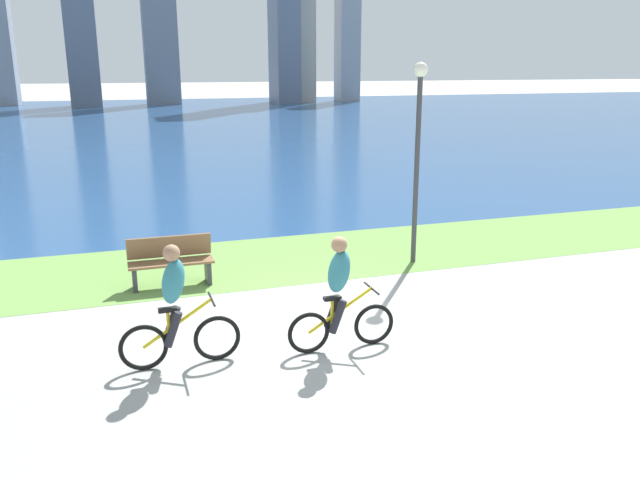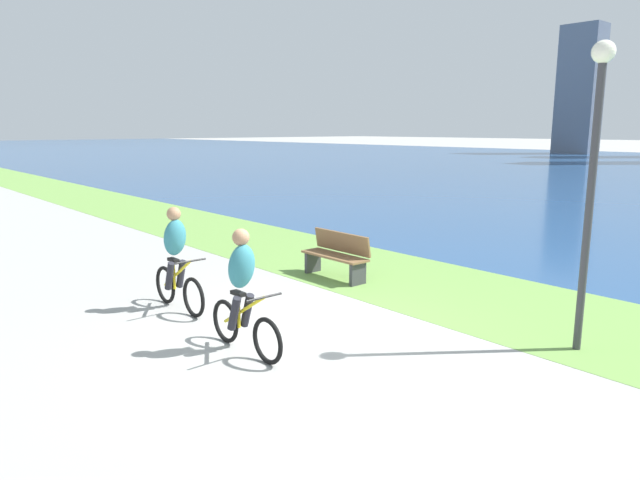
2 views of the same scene
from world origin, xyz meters
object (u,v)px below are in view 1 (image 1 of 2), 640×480
cyclist_lead (340,294)px  bench_near_path (171,262)px  cyclist_trailing (176,307)px  lamppost_tall (418,135)px

cyclist_lead → bench_near_path: cyclist_lead is taller
cyclist_trailing → bench_near_path: (0.22, 3.28, -0.38)m
cyclist_trailing → lamppost_tall: size_ratio=0.43×
cyclist_lead → cyclist_trailing: bearing=175.0°
cyclist_trailing → lamppost_tall: bearing=32.4°
cyclist_lead → cyclist_trailing: (-2.20, 0.19, 0.01)m
cyclist_lead → lamppost_tall: 4.74m
lamppost_tall → cyclist_trailing: bearing=-147.6°
bench_near_path → cyclist_lead: bearing=-60.3°
cyclist_trailing → cyclist_lead: bearing=-5.0°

